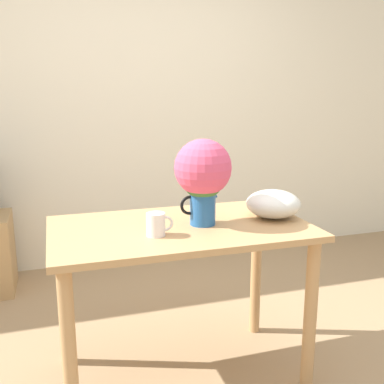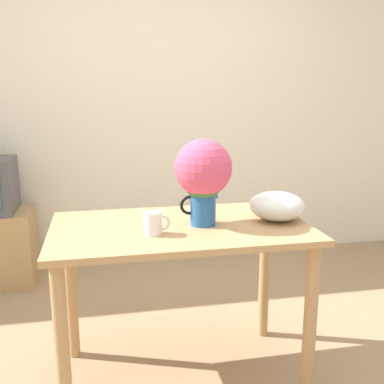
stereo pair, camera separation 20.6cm
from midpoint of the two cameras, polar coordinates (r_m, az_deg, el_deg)
wall_back at (r=3.70m, az=-9.04°, el=10.93°), size 8.00×0.05×2.60m
table at (r=2.15m, az=-4.23°, el=-7.75°), size 1.20×0.70×0.79m
flower_vase at (r=2.06m, az=-1.47°, el=2.28°), size 0.27×0.27×0.40m
coffee_mug at (r=1.96m, az=-7.56°, el=-4.14°), size 0.12×0.08×0.10m
white_bowl at (r=2.23m, az=7.70°, el=-1.53°), size 0.27×0.27×0.14m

